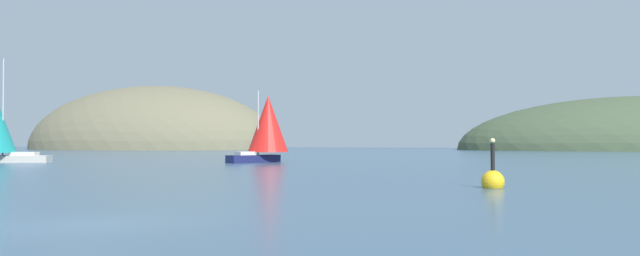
{
  "coord_description": "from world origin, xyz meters",
  "views": [
    {
      "loc": [
        8.75,
        -16.02,
        2.31
      ],
      "look_at": [
        0.0,
        44.24,
        3.45
      ],
      "focal_mm": 35.52,
      "sensor_mm": 36.0,
      "label": 1
    }
  ],
  "objects": [
    {
      "name": "sailboat_red_spinnaker",
      "position": [
        -5.98,
        47.44,
        3.71
      ],
      "size": [
        6.67,
        6.82,
        7.33
      ],
      "color": "#191E4C",
      "rests_on": "ground_plane"
    },
    {
      "name": "ground_plane",
      "position": [
        0.0,
        0.0,
        0.0
      ],
      "size": [
        360.0,
        360.0,
        0.0
      ],
      "primitive_type": "plane",
      "color": "#385670"
    },
    {
      "name": "headland_left",
      "position": [
        -55.0,
        135.0,
        0.0
      ],
      "size": [
        63.63,
        44.0,
        31.63
      ],
      "primitive_type": "ellipsoid",
      "color": "#6B664C",
      "rests_on": "ground_plane"
    },
    {
      "name": "channel_buoy",
      "position": [
        12.6,
        15.2,
        0.37
      ],
      "size": [
        1.1,
        1.1,
        2.64
      ],
      "color": "gold",
      "rests_on": "ground_plane"
    }
  ]
}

